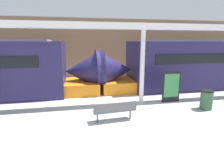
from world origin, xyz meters
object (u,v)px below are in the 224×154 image
object	(u,v)px
trash_bin	(206,100)
support_column_near	(142,67)
bench_near	(115,109)
train_left	(203,65)
poster_board	(171,87)

from	to	relation	value
trash_bin	support_column_near	bearing A→B (deg)	150.74
bench_near	support_column_near	world-z (taller)	support_column_near
trash_bin	train_left	bearing A→B (deg)	55.12
train_left	poster_board	xyz separation A→B (m)	(-3.89, -2.76, -0.71)
bench_near	poster_board	xyz separation A→B (m)	(3.32, 1.72, 0.31)
bench_near	trash_bin	world-z (taller)	trash_bin
train_left	bench_near	world-z (taller)	train_left
train_left	trash_bin	xyz separation A→B (m)	(-2.79, -4.00, -1.06)
trash_bin	support_column_near	distance (m)	3.31
bench_near	trash_bin	distance (m)	4.45
train_left	support_column_near	distance (m)	5.98
train_left	poster_board	bearing A→B (deg)	-144.66
bench_near	poster_board	bearing A→B (deg)	22.36
bench_near	train_left	bearing A→B (deg)	26.81
trash_bin	poster_board	bearing A→B (deg)	131.77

